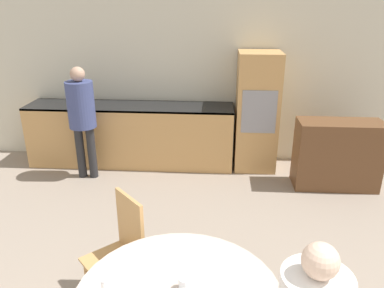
{
  "coord_description": "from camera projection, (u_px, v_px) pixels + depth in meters",
  "views": [
    {
      "loc": [
        0.25,
        -0.28,
        2.4
      ],
      "look_at": [
        0.01,
        3.03,
        1.09
      ],
      "focal_mm": 35.0,
      "sensor_mm": 36.0,
      "label": 1
    }
  ],
  "objects": [
    {
      "name": "chair_far_left",
      "position": [
        122.0,
        247.0,
        3.01
      ],
      "size": [
        0.57,
        0.57,
        0.96
      ],
      "rotation": [
        0.0,
        0.0,
        5.46
      ],
      "color": "tan",
      "rests_on": "ground_plane"
    },
    {
      "name": "cup",
      "position": [
        184.0,
        284.0,
        2.26
      ],
      "size": [
        0.07,
        0.07,
        0.08
      ],
      "color": "silver",
      "rests_on": "dining_table"
    },
    {
      "name": "oven_unit",
      "position": [
        257.0,
        112.0,
        5.4
      ],
      "size": [
        0.59,
        0.59,
        1.71
      ],
      "color": "tan",
      "rests_on": "ground_plane"
    },
    {
      "name": "wall_back",
      "position": [
        202.0,
        76.0,
        5.61
      ],
      "size": [
        6.84,
        0.05,
        2.6
      ],
      "color": "beige",
      "rests_on": "ground_plane"
    },
    {
      "name": "salt_shaker",
      "position": [
        104.0,
        286.0,
        2.24
      ],
      "size": [
        0.03,
        0.03,
        0.09
      ],
      "color": "white",
      "rests_on": "dining_table"
    },
    {
      "name": "person_standing",
      "position": [
        82.0,
        112.0,
        5.03
      ],
      "size": [
        0.36,
        0.36,
        1.57
      ],
      "color": "#262628",
      "rests_on": "ground_plane"
    },
    {
      "name": "sideboard",
      "position": [
        337.0,
        155.0,
        4.95
      ],
      "size": [
        1.08,
        0.45,
        0.92
      ],
      "color": "brown",
      "rests_on": "ground_plane"
    },
    {
      "name": "kitchen_counter",
      "position": [
        131.0,
        134.0,
        5.66
      ],
      "size": [
        3.05,
        0.6,
        0.92
      ],
      "color": "tan",
      "rests_on": "ground_plane"
    }
  ]
}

